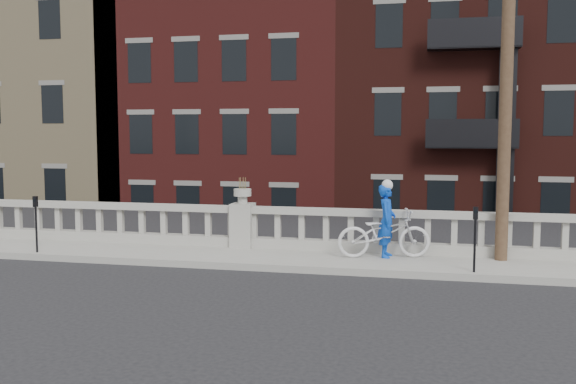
{
  "coord_description": "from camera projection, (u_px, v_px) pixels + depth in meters",
  "views": [
    {
      "loc": [
        4.59,
        -11.44,
        3.05
      ],
      "look_at": [
        1.34,
        3.2,
        1.64
      ],
      "focal_mm": 40.0,
      "sensor_mm": 36.0,
      "label": 1
    }
  ],
  "objects": [
    {
      "name": "ground",
      "position": [
        185.0,
        290.0,
        12.39
      ],
      "size": [
        120.0,
        120.0,
        0.0
      ],
      "primitive_type": "plane",
      "color": "black",
      "rests_on": "ground"
    },
    {
      "name": "sidewalk",
      "position": [
        232.0,
        257.0,
        15.3
      ],
      "size": [
        32.0,
        2.2,
        0.15
      ],
      "primitive_type": "cube",
      "color": "gray",
      "rests_on": "ground"
    },
    {
      "name": "balustrade",
      "position": [
        243.0,
        227.0,
        16.17
      ],
      "size": [
        28.0,
        0.34,
        1.03
      ],
      "color": "gray",
      "rests_on": "sidewalk"
    },
    {
      "name": "planter_pedestal",
      "position": [
        243.0,
        220.0,
        16.15
      ],
      "size": [
        0.55,
        0.55,
        1.76
      ],
      "color": "gray",
      "rests_on": "sidewalk"
    },
    {
      "name": "lower_level",
      "position": [
        354.0,
        140.0,
        34.42
      ],
      "size": [
        80.0,
        44.0,
        20.8
      ],
      "color": "#605E59",
      "rests_on": "ground"
    },
    {
      "name": "utility_pole",
      "position": [
        508.0,
        32.0,
        14.06
      ],
      "size": [
        1.6,
        0.28,
        10.0
      ],
      "color": "#422D1E",
      "rests_on": "sidewalk"
    },
    {
      "name": "parking_meter_c",
      "position": [
        36.0,
        217.0,
        15.39
      ],
      "size": [
        0.1,
        0.09,
        1.36
      ],
      "color": "black",
      "rests_on": "sidewalk"
    },
    {
      "name": "parking_meter_d",
      "position": [
        475.0,
        232.0,
        13.19
      ],
      "size": [
        0.1,
        0.09,
        1.36
      ],
      "color": "black",
      "rests_on": "sidewalk"
    },
    {
      "name": "bicycle",
      "position": [
        384.0,
        233.0,
        14.78
      ],
      "size": [
        2.26,
        1.25,
        1.12
      ],
      "primitive_type": "imported",
      "rotation": [
        0.0,
        0.0,
        1.82
      ],
      "color": "silver",
      "rests_on": "sidewalk"
    },
    {
      "name": "cyclist",
      "position": [
        387.0,
        221.0,
        14.81
      ],
      "size": [
        0.44,
        0.64,
        1.69
      ],
      "primitive_type": "imported",
      "rotation": [
        0.0,
        0.0,
        1.52
      ],
      "color": "#0C41BC",
      "rests_on": "sidewalk"
    }
  ]
}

